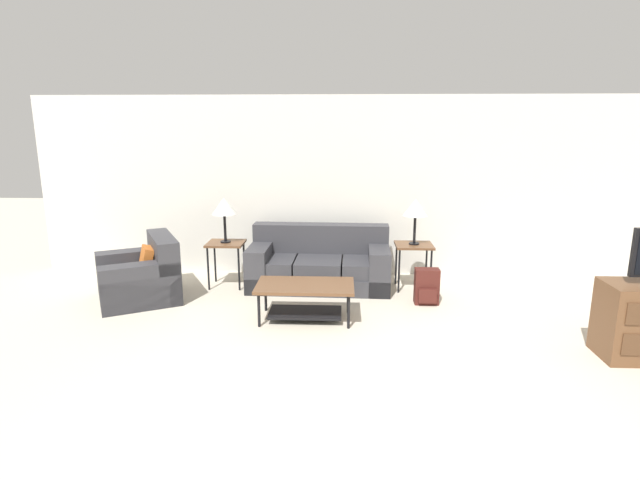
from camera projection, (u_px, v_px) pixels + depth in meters
ground_plane at (355, 478)px, 3.16m from camera, size 24.00×24.00×0.00m
wall_back at (349, 187)px, 7.27m from camera, size 9.17×0.06×2.60m
couch at (319, 265)px, 6.87m from camera, size 1.93×0.95×0.82m
armchair at (142, 277)px, 6.37m from camera, size 1.30×1.34×0.80m
coffee_table at (305, 293)px, 5.67m from camera, size 1.11×0.61×0.42m
side_table_left at (226, 248)px, 6.81m from camera, size 0.50×0.45×0.62m
side_table_right at (414, 250)px, 6.70m from camera, size 0.50×0.45×0.62m
table_lamp_left at (224, 207)px, 6.69m from camera, size 0.33×0.33×0.61m
table_lamp_right at (416, 208)px, 6.58m from camera, size 0.33×0.33×0.61m
backpack at (427, 287)px, 6.19m from camera, size 0.30×0.25×0.45m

